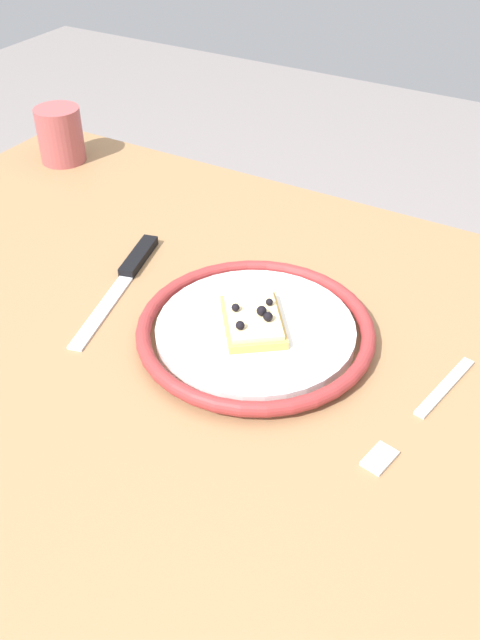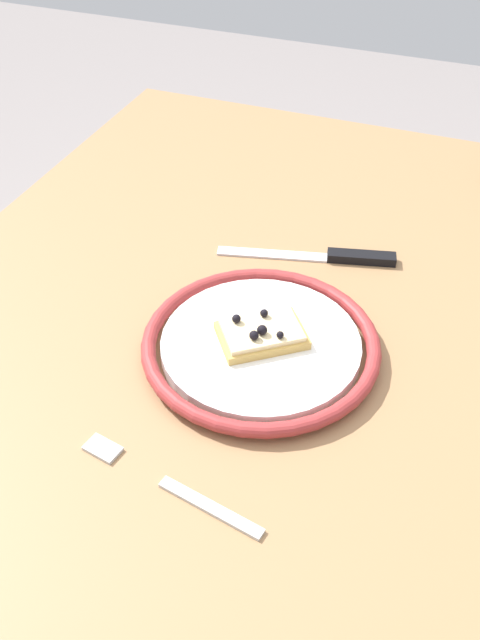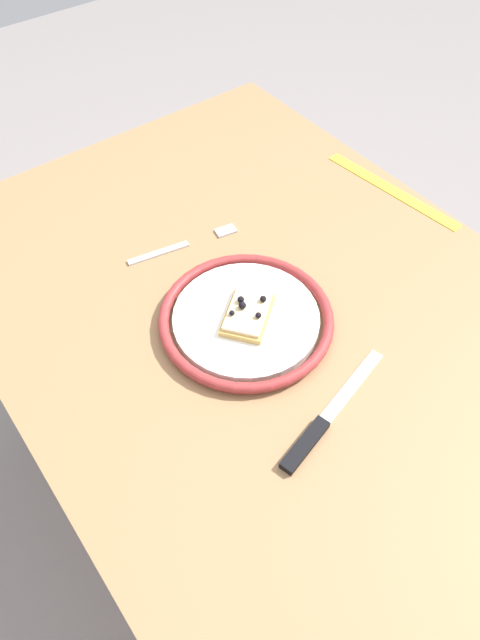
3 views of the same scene
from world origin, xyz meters
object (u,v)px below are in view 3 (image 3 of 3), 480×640
plate (246,319)px  pizza_slice_near (248,314)px  fork (184,245)px  measuring_tape (392,190)px  knife (319,428)px  dining_table (276,353)px

plate → pizza_slice_near: size_ratio=2.36×
pizza_slice_near → fork: bearing=174.6°
plate → measuring_tape: (-0.09, 0.42, -0.01)m
pizza_slice_near → fork: (-0.21, 0.02, -0.02)m
knife → fork: (-0.41, 0.05, -0.00)m
plate → fork: (-0.20, 0.02, -0.01)m
plate → measuring_tape: 0.43m
dining_table → pizza_slice_near: 0.13m
plate → knife: (0.20, -0.03, -0.01)m
pizza_slice_near → measuring_tape: size_ratio=0.38×
fork → knife: bearing=-7.5°
measuring_tape → dining_table: bearing=-79.0°
plate → knife: size_ratio=1.14×
plate → fork: size_ratio=1.35×
pizza_slice_near → measuring_tape: bearing=102.4°
fork → plate: bearing=-5.6°
dining_table → plate: 0.12m
dining_table → knife: 0.22m
plate → pizza_slice_near: pizza_slice_near is taller
fork → measuring_tape: fork is taller
knife → fork: 0.41m
plate → fork: 0.20m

